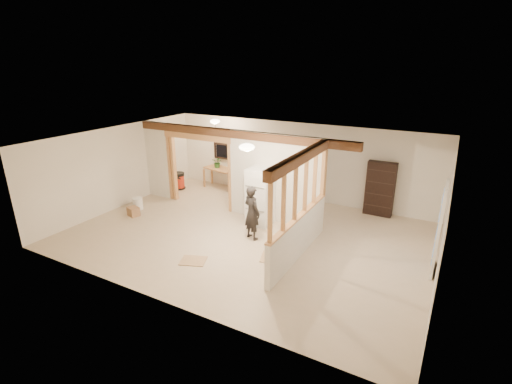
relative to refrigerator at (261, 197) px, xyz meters
The scene contains 30 objects.
floor 1.15m from the refrigerator, 87.02° to the right, with size 9.00×6.50×0.01m, color #C9B296.
ceiling 1.89m from the refrigerator, 87.02° to the right, with size 9.00×6.50×0.01m, color white.
wall_back 2.47m from the refrigerator, 88.99° to the left, with size 9.00×0.01×2.50m, color silver.
wall_front 4.10m from the refrigerator, 89.40° to the right, with size 9.00×0.01×2.50m, color silver.
wall_left 4.55m from the refrigerator, 169.58° to the right, with size 0.01×6.50×2.50m, color silver.
wall_right 4.64m from the refrigerator, 10.23° to the right, with size 0.01×6.50×2.50m, color silver.
partition_left_stub 4.05m from the refrigerator, behind, with size 0.90×0.12×2.50m, color silver.
partition_center 0.64m from the refrigerator, 57.44° to the left, with size 2.80×0.12×2.50m, color silver.
doorway_frame 2.41m from the refrigerator, behind, with size 2.46×0.14×2.20m, color tan.
header_beam_back 1.89m from the refrigerator, 158.35° to the left, with size 7.00×0.18×0.22m, color brown.
header_beam_right 2.59m from the refrigerator, 36.60° to the right, with size 0.18×3.30×0.22m, color brown.
pony_wall 2.07m from the refrigerator, 36.60° to the right, with size 0.12×3.20×1.00m, color silver.
stud_partition 2.22m from the refrigerator, 36.60° to the right, with size 0.14×3.20×1.32m, color tan.
window_back 3.55m from the refrigerator, 137.42° to the left, with size 1.12×0.10×1.10m, color black.
french_door 4.49m from the refrigerator, ahead, with size 0.12×0.86×2.00m, color white.
ceiling_dome_main 2.16m from the refrigerator, 75.45° to the right, with size 0.36×0.36×0.16m, color #FFEABF.
ceiling_dome_util 3.32m from the refrigerator, 148.94° to the left, with size 0.32×0.32×0.14m, color #FFEABF.
hanging_bulb 2.52m from the refrigerator, 158.27° to the left, with size 0.07×0.07×0.07m, color #FFD88C.
refrigerator is the anchor object (origin of this frame).
woman 0.95m from the refrigerator, 75.24° to the right, with size 0.52×0.34×1.41m, color #2B2928.
work_table 3.48m from the refrigerator, 142.76° to the left, with size 1.15×0.58×0.73m, color tan.
potted_plant 3.54m from the refrigerator, 143.60° to the left, with size 0.36×0.31×0.39m, color #2F5422.
shop_vac 4.19m from the refrigerator, 162.38° to the left, with size 0.46×0.46×0.60m, color #B12812.
bookshelf 3.54m from the refrigerator, 38.89° to the left, with size 0.81×0.27×1.61m, color black.
bucket 3.95m from the refrigerator, 166.94° to the right, with size 0.29×0.29×0.37m, color silver.
box_util_a 1.48m from the refrigerator, 146.51° to the left, with size 0.39×0.34×0.34m, color #A0734D.
box_util_b 4.13m from the refrigerator, behind, with size 0.30×0.30×0.28m, color #A0734D.
box_front 3.84m from the refrigerator, 159.65° to the right, with size 0.33×0.26×0.26m, color #A0734D.
floor_panel_near 2.11m from the refrigerator, 53.81° to the right, with size 0.53×0.53×0.02m, color tan.
floor_panel_far 2.73m from the refrigerator, 98.04° to the right, with size 0.57×0.46×0.02m, color tan.
Camera 1 is at (4.42, -7.62, 4.32)m, focal length 26.00 mm.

